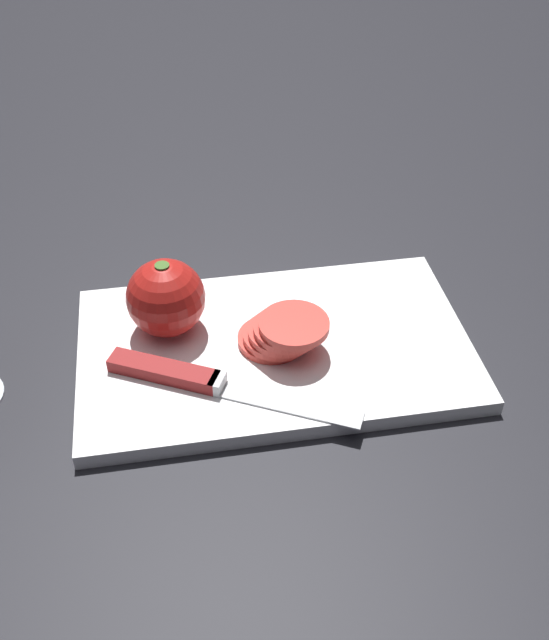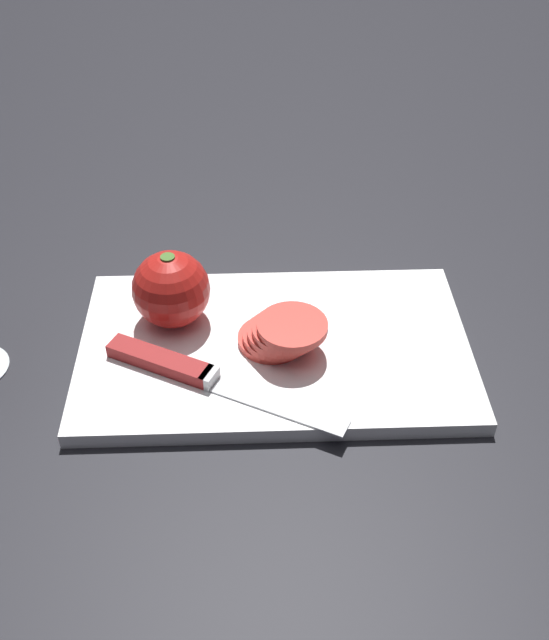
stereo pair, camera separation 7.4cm
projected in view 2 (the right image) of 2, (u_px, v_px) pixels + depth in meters
The scene contains 5 objects.
ground_plane at pixel (240, 332), 0.80m from camera, with size 3.00×3.00×0.00m, color black.
cutting_board at pixel (274, 348), 0.77m from camera, with size 0.40×0.24×0.02m.
whole_tomato at pixel (171, 289), 0.76m from camera, with size 0.08×0.08×0.08m.
knife at pixel (179, 368), 0.72m from camera, with size 0.23×0.13×0.01m.
tomato_slice_stack_near at pixel (282, 333), 0.75m from camera, with size 0.09×0.09×0.04m.
Camera 2 is at (0.02, -0.60, 0.53)m, focal length 42.00 mm.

